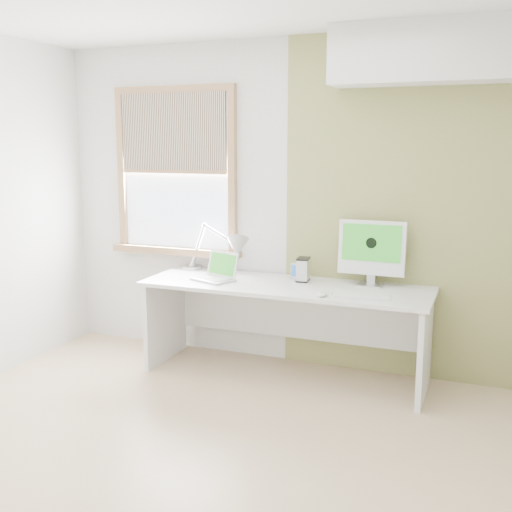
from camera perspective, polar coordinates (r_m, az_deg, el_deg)
The scene contains 12 objects.
room at distance 3.33m, azimuth -6.58°, elevation 2.02°, with size 4.04×3.54×2.64m.
accent_wall at distance 4.71m, azimuth 14.58°, elevation 4.21°, with size 2.00×0.02×2.60m, color olive.
soffit at distance 4.54m, azimuth 17.60°, elevation 17.77°, with size 1.60×0.40×0.42m, color white.
window at distance 5.29m, azimuth -7.57°, elevation 7.76°, with size 1.20×0.14×1.42m.
desk at distance 4.75m, azimuth 2.96°, elevation -4.80°, with size 2.20×0.70×0.73m.
desk_lamp at distance 4.97m, azimuth -2.60°, elevation 0.67°, with size 0.70×0.36×0.41m.
laptop at distance 4.81m, azimuth -3.65°, elevation -1.59°, with size 0.38×0.34×0.22m.
phone_dock at distance 4.77m, azimuth 3.61°, elevation -1.86°, with size 0.08×0.08×0.14m.
external_drive at distance 4.76m, azimuth 4.42°, elevation -1.27°, with size 0.10×0.15×0.18m.
imac at distance 4.66m, azimuth 10.75°, elevation 0.63°, with size 0.50×0.16×0.49m.
keyboard at distance 4.30m, azimuth 9.76°, elevation -3.78°, with size 0.42×0.16×0.02m.
mouse at distance 4.31m, azimuth 6.19°, elevation -3.55°, with size 0.07×0.11×0.03m, color white.
Camera 1 is at (1.55, -2.91, 1.79)m, focal length 42.87 mm.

